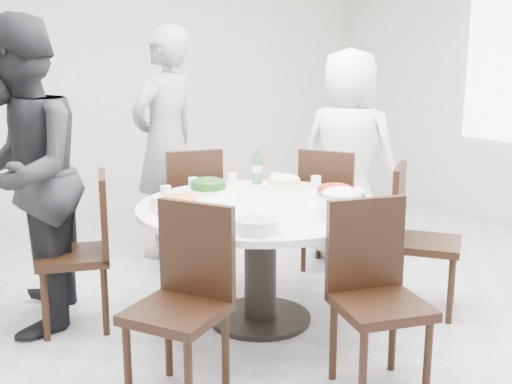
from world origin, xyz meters
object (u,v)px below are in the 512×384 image
soup_bowl (256,225)px  chair_n (189,208)px  chair_nw (74,252)px  diner_left (21,177)px  chair_ne (333,209)px  dining_table (260,264)px  chair_se (427,240)px  diner_right (348,156)px  chair_sw (176,308)px  diner_middle (166,143)px  chair_s (381,301)px  rice_bowl (342,205)px  beverage_bottle (257,166)px

soup_bowl → chair_n: bearing=75.9°
chair_nw → diner_left: 0.54m
chair_ne → soup_bowl: bearing=94.3°
dining_table → chair_se: bearing=-23.2°
soup_bowl → diner_right: bearing=36.1°
chair_sw → diner_middle: size_ratio=0.51×
chair_s → dining_table: bearing=107.7°
chair_sw → rice_bowl: (1.10, 0.12, 0.33)m
dining_table → diner_right: (1.25, 0.67, 0.46)m
chair_ne → beverage_bottle: bearing=57.7°
dining_table → beverage_bottle: bearing=59.7°
chair_ne → diner_left: 2.29m
chair_ne → chair_se: bearing=146.7°
rice_bowl → beverage_bottle: (0.04, 0.98, 0.06)m
chair_sw → soup_bowl: 0.60m
diner_middle → soup_bowl: 2.07m
rice_bowl → beverage_bottle: size_ratio=1.12×
diner_middle → rice_bowl: diner_middle is taller
chair_sw → diner_middle: (0.91, 2.12, 0.45)m
chair_s → rice_bowl: (0.22, 0.58, 0.33)m
dining_table → chair_ne: (1.00, 0.54, 0.10)m
chair_ne → diner_middle: diner_middle is taller
chair_se → diner_left: 2.53m
chair_s → soup_bowl: 0.73m
chair_nw → diner_right: (2.25, 0.15, 0.36)m
dining_table → diner_middle: bearing=87.1°
rice_bowl → chair_nw: bearing=142.3°
diner_right → rice_bowl: (-0.99, -1.12, -0.03)m
diner_left → diner_right: bearing=111.9°
chair_nw → soup_bowl: (0.67, -1.01, 0.31)m
dining_table → beverage_bottle: (0.31, 0.53, 0.50)m
chair_se → beverage_bottle: 1.24m
chair_nw → chair_se: (2.00, -0.95, 0.00)m
chair_se → diner_right: size_ratio=0.57×
dining_table → chair_s: (0.05, -1.03, 0.10)m
chair_n → diner_left: (-1.31, -0.46, 0.46)m
diner_right → rice_bowl: diner_right is taller
chair_nw → soup_bowl: size_ratio=4.01×
diner_left → rice_bowl: size_ratio=6.73×
dining_table → chair_ne: 1.14m
diner_left → beverage_bottle: bearing=106.4°
chair_se → chair_nw: bearing=115.5°
chair_ne → chair_nw: size_ratio=1.00×
chair_ne → chair_sw: bearing=88.0°
diner_middle → chair_s: bearing=66.1°
dining_table → rice_bowl: (0.26, -0.45, 0.43)m
diner_middle → chair_n: bearing=66.5°
chair_sw → chair_s: size_ratio=1.00×
rice_bowl → chair_ne: bearing=53.3°
chair_s → beverage_bottle: beverage_bottle is taller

